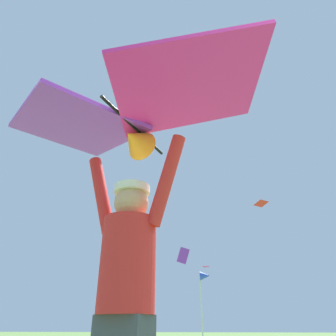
{
  "coord_description": "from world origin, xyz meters",
  "views": [
    {
      "loc": [
        0.21,
        -2.22,
        0.76
      ],
      "look_at": [
        -0.35,
        1.18,
        2.54
      ],
      "focal_mm": 33.04,
      "sensor_mm": 36.0,
      "label": 1
    }
  ],
  "objects_px": {
    "kite_flyer_person": "(126,292)",
    "distant_kite_blue_far_center": "(144,222)",
    "distant_kite_magenta_low_left": "(206,266)",
    "distant_kite_red_mid_left": "(261,203)",
    "marker_flag": "(204,282)",
    "held_stunt_kite": "(129,115)",
    "distant_kite_purple_high_right": "(183,255)"
  },
  "relations": [
    {
      "from": "kite_flyer_person",
      "to": "marker_flag",
      "type": "height_order",
      "value": "marker_flag"
    },
    {
      "from": "held_stunt_kite",
      "to": "distant_kite_purple_high_right",
      "type": "bearing_deg",
      "value": 95.64
    },
    {
      "from": "distant_kite_red_mid_left",
      "to": "distant_kite_magenta_low_left",
      "type": "xyz_separation_m",
      "value": [
        -4.15,
        12.24,
        -1.63
      ]
    },
    {
      "from": "marker_flag",
      "to": "held_stunt_kite",
      "type": "bearing_deg",
      "value": -90.93
    },
    {
      "from": "distant_kite_red_mid_left",
      "to": "distant_kite_magenta_low_left",
      "type": "relative_size",
      "value": 0.9
    },
    {
      "from": "held_stunt_kite",
      "to": "distant_kite_magenta_low_left",
      "type": "relative_size",
      "value": 2.46
    },
    {
      "from": "distant_kite_magenta_low_left",
      "to": "marker_flag",
      "type": "height_order",
      "value": "distant_kite_magenta_low_left"
    },
    {
      "from": "distant_kite_purple_high_right",
      "to": "marker_flag",
      "type": "distance_m",
      "value": 18.67
    },
    {
      "from": "kite_flyer_person",
      "to": "distant_kite_blue_far_center",
      "type": "relative_size",
      "value": 0.76
    },
    {
      "from": "kite_flyer_person",
      "to": "distant_kite_blue_far_center",
      "type": "xyz_separation_m",
      "value": [
        -6.4,
        26.53,
        8.96
      ]
    },
    {
      "from": "held_stunt_kite",
      "to": "distant_kite_blue_far_center",
      "type": "relative_size",
      "value": 0.84
    },
    {
      "from": "kite_flyer_person",
      "to": "distant_kite_magenta_low_left",
      "type": "height_order",
      "value": "distant_kite_magenta_low_left"
    },
    {
      "from": "held_stunt_kite",
      "to": "marker_flag",
      "type": "height_order",
      "value": "held_stunt_kite"
    },
    {
      "from": "kite_flyer_person",
      "to": "marker_flag",
      "type": "bearing_deg",
      "value": 89.3
    },
    {
      "from": "held_stunt_kite",
      "to": "distant_kite_magenta_low_left",
      "type": "distance_m",
      "value": 29.44
    },
    {
      "from": "kite_flyer_person",
      "to": "held_stunt_kite",
      "type": "bearing_deg",
      "value": -107.88
    },
    {
      "from": "kite_flyer_person",
      "to": "distant_kite_red_mid_left",
      "type": "distance_m",
      "value": 18.42
    },
    {
      "from": "distant_kite_blue_far_center",
      "to": "marker_flag",
      "type": "distance_m",
      "value": 21.78
    },
    {
      "from": "kite_flyer_person",
      "to": "distant_kite_magenta_low_left",
      "type": "bearing_deg",
      "value": 91.56
    },
    {
      "from": "kite_flyer_person",
      "to": "distant_kite_blue_far_center",
      "type": "bearing_deg",
      "value": 103.57
    },
    {
      "from": "kite_flyer_person",
      "to": "marker_flag",
      "type": "relative_size",
      "value": 0.88
    },
    {
      "from": "distant_kite_purple_high_right",
      "to": "distant_kite_blue_far_center",
      "type": "relative_size",
      "value": 0.63
    },
    {
      "from": "held_stunt_kite",
      "to": "distant_kite_blue_far_center",
      "type": "xyz_separation_m",
      "value": [
        -6.37,
        26.62,
        7.74
      ]
    },
    {
      "from": "distant_kite_blue_far_center",
      "to": "kite_flyer_person",
      "type": "bearing_deg",
      "value": -76.43
    },
    {
      "from": "kite_flyer_person",
      "to": "held_stunt_kite",
      "type": "distance_m",
      "value": 1.23
    },
    {
      "from": "distant_kite_red_mid_left",
      "to": "distant_kite_purple_high_right",
      "type": "bearing_deg",
      "value": 124.89
    },
    {
      "from": "distant_kite_blue_far_center",
      "to": "marker_flag",
      "type": "bearing_deg",
      "value": -71.3
    },
    {
      "from": "distant_kite_red_mid_left",
      "to": "distant_kite_blue_far_center",
      "type": "relative_size",
      "value": 0.31
    },
    {
      "from": "kite_flyer_person",
      "to": "distant_kite_magenta_low_left",
      "type": "distance_m",
      "value": 29.53
    },
    {
      "from": "distant_kite_purple_high_right",
      "to": "distant_kite_magenta_low_left",
      "type": "distance_m",
      "value": 4.19
    },
    {
      "from": "distant_kite_purple_high_right",
      "to": "distant_kite_magenta_low_left",
      "type": "relative_size",
      "value": 1.84
    },
    {
      "from": "kite_flyer_person",
      "to": "held_stunt_kite",
      "type": "relative_size",
      "value": 0.91
    }
  ]
}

